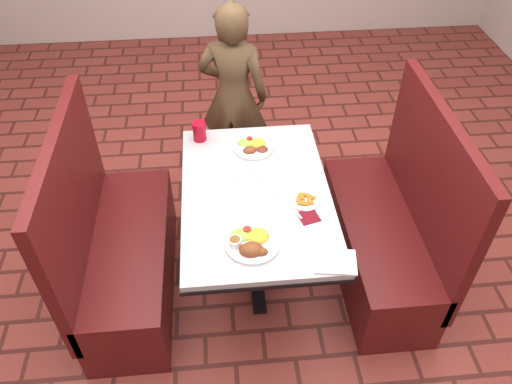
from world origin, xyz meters
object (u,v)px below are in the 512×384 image
(diner_person, at_px, (234,96))
(near_dinner_plate, at_px, (251,241))
(far_dinner_plate, at_px, (253,145))
(plantain_plate, at_px, (305,200))
(red_tumbler, at_px, (199,131))
(booth_bench_right, at_px, (386,234))
(dining_table, at_px, (256,205))
(booth_bench_left, at_px, (121,253))

(diner_person, xyz_separation_m, near_dinner_plate, (0.00, -1.46, 0.10))
(far_dinner_plate, distance_m, plantain_plate, 0.54)
(far_dinner_plate, xyz_separation_m, red_tumbler, (-0.32, 0.12, 0.04))
(booth_bench_right, bearing_deg, diner_person, 128.21)
(diner_person, bearing_deg, dining_table, 108.92)
(near_dinner_plate, bearing_deg, far_dinner_plate, 84.09)
(red_tumbler, bearing_deg, near_dinner_plate, -74.86)
(dining_table, height_order, red_tumbler, red_tumbler)
(far_dinner_plate, height_order, plantain_plate, far_dinner_plate)
(dining_table, relative_size, diner_person, 0.89)
(booth_bench_left, height_order, far_dinner_plate, booth_bench_left)
(booth_bench_right, relative_size, plantain_plate, 7.47)
(dining_table, xyz_separation_m, far_dinner_plate, (0.02, 0.39, 0.12))
(dining_table, relative_size, booth_bench_left, 1.01)
(dining_table, height_order, diner_person, diner_person)
(dining_table, xyz_separation_m, diner_person, (-0.06, 1.09, 0.03))
(dining_table, height_order, near_dinner_plate, near_dinner_plate)
(booth_bench_right, bearing_deg, near_dinner_plate, -156.33)
(plantain_plate, bearing_deg, near_dinner_plate, -137.95)
(near_dinner_plate, bearing_deg, booth_bench_left, 153.14)
(booth_bench_left, height_order, booth_bench_right, same)
(near_dinner_plate, height_order, plantain_plate, near_dinner_plate)
(plantain_plate, height_order, red_tumbler, red_tumbler)
(booth_bench_left, xyz_separation_m, diner_person, (0.74, 1.09, 0.35))
(dining_table, distance_m, booth_bench_right, 0.86)
(diner_person, bearing_deg, near_dinner_plate, 105.89)
(dining_table, bearing_deg, booth_bench_left, 180.00)
(booth_bench_right, height_order, far_dinner_plate, booth_bench_right)
(booth_bench_left, height_order, diner_person, diner_person)
(dining_table, xyz_separation_m, plantain_plate, (0.25, -0.10, 0.11))
(dining_table, height_order, far_dinner_plate, far_dinner_plate)
(plantain_plate, bearing_deg, dining_table, 158.83)
(near_dinner_plate, bearing_deg, diner_person, 90.02)
(booth_bench_right, bearing_deg, dining_table, 180.00)
(far_dinner_plate, bearing_deg, diner_person, 96.47)
(dining_table, relative_size, red_tumbler, 10.03)
(diner_person, relative_size, far_dinner_plate, 5.71)
(dining_table, distance_m, red_tumbler, 0.61)
(near_dinner_plate, bearing_deg, red_tumbler, 105.14)
(far_dinner_plate, bearing_deg, booth_bench_left, -154.67)
(diner_person, bearing_deg, booth_bench_left, 71.63)
(booth_bench_left, bearing_deg, diner_person, 55.76)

